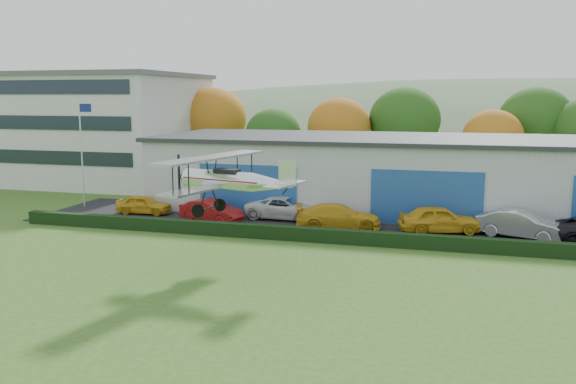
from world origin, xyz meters
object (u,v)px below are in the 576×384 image
(office_block, at_px, (90,127))
(car_1, at_px, (211,211))
(car_2, at_px, (285,208))
(car_5, at_px, (522,224))
(car_3, at_px, (338,216))
(biplane, at_px, (229,178))
(hangar, at_px, (430,174))
(flagpole, at_px, (83,143))
(car_4, at_px, (439,219))
(car_0, at_px, (144,204))

(office_block, height_order, car_1, office_block)
(car_2, bearing_deg, office_block, 61.92)
(car_1, distance_m, car_5, 19.22)
(office_block, xyz_separation_m, car_3, (27.80, -15.32, -4.39))
(biplane, bearing_deg, car_5, 49.10)
(hangar, relative_size, car_5, 8.16)
(office_block, distance_m, car_2, 27.67)
(hangar, bearing_deg, flagpole, -166.49)
(hangar, relative_size, car_2, 7.58)
(car_3, bearing_deg, car_1, 79.81)
(flagpole, height_order, car_1, flagpole)
(car_4, xyz_separation_m, biplane, (-9.57, -10.39, 3.53))
(car_3, bearing_deg, car_4, -96.27)
(car_2, bearing_deg, car_4, -96.56)
(car_2, distance_m, biplane, 12.32)
(car_0, bearing_deg, car_3, -97.38)
(car_1, bearing_deg, car_0, 93.94)
(car_1, bearing_deg, car_3, -72.43)
(office_block, height_order, flagpole, office_block)
(car_5, bearing_deg, car_2, 105.48)
(car_0, bearing_deg, office_block, 40.54)
(office_block, bearing_deg, car_3, -28.85)
(car_1, relative_size, car_4, 0.91)
(flagpole, bearing_deg, hangar, 13.51)
(car_2, xyz_separation_m, car_3, (3.98, -1.95, 0.03))
(car_3, bearing_deg, car_0, 74.29)
(car_5, bearing_deg, flagpole, 107.86)
(flagpole, bearing_deg, office_block, 121.97)
(flagpole, distance_m, car_2, 16.21)
(car_2, bearing_deg, car_0, 96.54)
(car_0, distance_m, car_1, 5.76)
(car_2, height_order, car_3, car_3)
(car_3, bearing_deg, biplane, 149.00)
(hangar, relative_size, office_block, 1.97)
(car_2, xyz_separation_m, car_4, (10.09, -1.38, 0.09))
(car_4, bearing_deg, car_2, 65.99)
(car_3, relative_size, car_5, 1.07)
(flagpole, distance_m, car_0, 7.06)
(office_block, xyz_separation_m, car_5, (38.57, -14.91, -4.34))
(flagpole, bearing_deg, car_2, -1.34)
(car_3, distance_m, car_5, 10.78)
(biplane, bearing_deg, flagpole, 156.59)
(flagpole, distance_m, car_1, 12.19)
(car_2, relative_size, biplane, 0.70)
(hangar, xyz_separation_m, car_5, (5.57, -7.89, -1.79))
(car_5, bearing_deg, biplane, 147.17)
(car_2, relative_size, car_5, 1.08)
(car_5, bearing_deg, car_1, 113.29)
(office_block, bearing_deg, car_2, -29.30)
(car_0, height_order, car_5, car_5)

